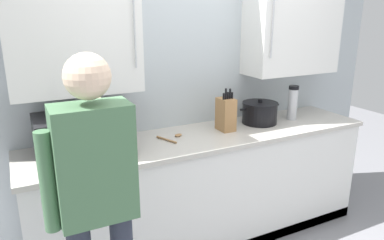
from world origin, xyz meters
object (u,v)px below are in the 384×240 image
wooden_spoon (173,137)px  thermos_flask (293,103)px  person_figure (97,198)px  microwave_oven (79,135)px  stock_pot (260,113)px  knife_block (226,114)px

wooden_spoon → thermos_flask: size_ratio=0.67×
thermos_flask → person_figure: size_ratio=0.18×
microwave_oven → stock_pot: size_ratio=1.52×
microwave_oven → wooden_spoon: size_ratio=2.95×
stock_pot → microwave_oven: bearing=-178.9°
wooden_spoon → stock_pot: 0.82m
microwave_oven → thermos_flask: size_ratio=1.99×
thermos_flask → stock_pot: (-0.32, 0.04, -0.06)m
knife_block → stock_pot: (0.36, 0.03, -0.04)m
person_figure → thermos_flask: bearing=23.0°
knife_block → stock_pot: bearing=5.4°
microwave_oven → stock_pot: bearing=1.1°
knife_block → stock_pot: 0.36m
wooden_spoon → thermos_flask: thermos_flask is taller
stock_pot → person_figure: bearing=-151.8°
knife_block → stock_pot: size_ratio=0.88×
stock_pot → knife_block: bearing=-174.6°
knife_block → microwave_oven: bearing=179.8°
microwave_oven → knife_block: knife_block is taller
microwave_oven → stock_pot: microwave_oven is taller
wooden_spoon → person_figure: size_ratio=0.12×
wooden_spoon → knife_block: knife_block is taller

